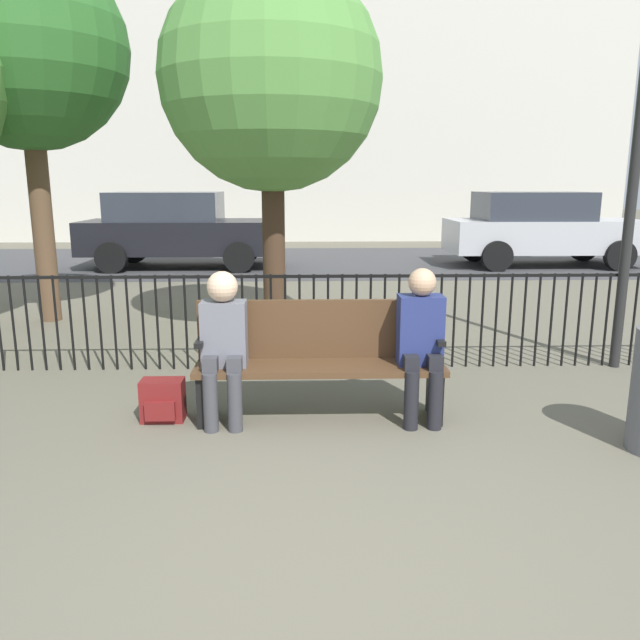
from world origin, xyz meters
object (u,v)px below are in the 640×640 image
at_px(seated_person_1, 421,337).
at_px(backpack, 163,401).
at_px(tree_2, 26,49).
at_px(seated_person_0, 224,338).
at_px(tree_1, 271,80).
at_px(parked_car_1, 178,229).
at_px(park_bench, 320,355).
at_px(parked_car_0, 541,228).

distance_m(seated_person_1, backpack, 2.06).
distance_m(seated_person_1, tree_2, 6.35).
height_order(seated_person_0, tree_1, tree_1).
bearing_deg(tree_1, parked_car_1, 110.36).
xyz_separation_m(park_bench, tree_1, (-0.46, 2.62, 2.43)).
height_order(backpack, tree_1, tree_1).
bearing_deg(tree_2, parked_car_1, 82.36).
bearing_deg(parked_car_0, park_bench, -119.76).
bearing_deg(seated_person_0, parked_car_1, 102.92).
height_order(seated_person_1, backpack, seated_person_1).
relative_size(park_bench, tree_2, 0.41).
distance_m(backpack, tree_2, 5.46).
relative_size(seated_person_0, parked_car_0, 0.28).
relative_size(tree_2, parked_car_0, 1.12).
height_order(seated_person_1, parked_car_1, parked_car_1).
bearing_deg(tree_2, seated_person_1, -41.22).
bearing_deg(tree_1, backpack, -105.85).
bearing_deg(parked_car_0, tree_1, -131.31).
relative_size(seated_person_1, parked_car_1, 0.28).
distance_m(park_bench, seated_person_1, 0.80).
bearing_deg(seated_person_0, tree_2, 126.62).
xyz_separation_m(seated_person_1, backpack, (-2.00, 0.06, -0.51)).
bearing_deg(seated_person_0, seated_person_1, 0.03).
bearing_deg(tree_2, parked_car_0, 31.71).
relative_size(tree_1, tree_2, 0.89).
bearing_deg(seated_person_0, tree_1, 84.43).
bearing_deg(tree_2, seated_person_0, -53.38).
xyz_separation_m(seated_person_1, parked_car_1, (-3.59, 9.10, 0.17)).
relative_size(backpack, tree_2, 0.07).
height_order(tree_1, parked_car_0, tree_1).
height_order(tree_2, parked_car_1, tree_2).
xyz_separation_m(seated_person_0, parked_car_0, (5.87, 9.13, 0.17)).
height_order(park_bench, seated_person_0, seated_person_0).
bearing_deg(park_bench, seated_person_0, -169.80).
height_order(tree_1, tree_2, tree_2).
relative_size(seated_person_1, parked_car_0, 0.28).
bearing_deg(tree_1, tree_2, 161.64).
bearing_deg(seated_person_0, park_bench, 10.20).
bearing_deg(seated_person_1, tree_1, 114.12).
bearing_deg(park_bench, backpack, -176.52).
bearing_deg(seated_person_0, backpack, 173.47).
bearing_deg(parked_car_1, park_bench, -72.56).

